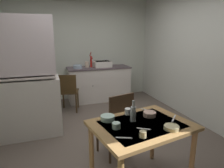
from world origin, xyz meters
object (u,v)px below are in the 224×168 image
object	(u,v)px
sink_basin	(102,64)
chair_far_side	(116,123)
mixing_bowl_counter	(78,67)
dining_table	(141,133)
hutch_cabinet	(26,82)
mug_tall	(116,126)
glass_bottle	(133,113)
hand_pump	(91,61)
serving_bowl_wide	(108,118)
chair_by_counter	(69,91)

from	to	relation	value
sink_basin	chair_far_side	distance (m)	2.61
mixing_bowl_counter	dining_table	bearing A→B (deg)	-86.36
sink_basin	mixing_bowl_counter	world-z (taller)	sink_basin
hutch_cabinet	mug_tall	bearing A→B (deg)	-60.58
glass_bottle	mixing_bowl_counter	bearing A→B (deg)	92.62
dining_table	chair_far_side	distance (m)	0.63
hand_pump	dining_table	world-z (taller)	hand_pump
hand_pump	mixing_bowl_counter	world-z (taller)	hand_pump
hutch_cabinet	dining_table	world-z (taller)	hutch_cabinet
serving_bowl_wide	hand_pump	bearing A→B (deg)	80.71
hand_pump	serving_bowl_wide	size ratio (longest dim) A/B	2.50
mixing_bowl_counter	glass_bottle	distance (m)	2.99
dining_table	serving_bowl_wide	world-z (taller)	serving_bowl_wide
dining_table	chair_far_side	xyz separation A→B (m)	(-0.06, 0.61, -0.15)
mug_tall	chair_by_counter	bearing A→B (deg)	94.73
mug_tall	hand_pump	bearing A→B (deg)	81.76
sink_basin	dining_table	xyz separation A→B (m)	(-0.45, -3.13, -0.31)
mixing_bowl_counter	glass_bottle	xyz separation A→B (m)	(0.14, -2.98, -0.08)
mug_tall	glass_bottle	size ratio (longest dim) A/B	0.36
hutch_cabinet	mug_tall	distance (m)	1.97
dining_table	hand_pump	bearing A→B (deg)	86.97
dining_table	mug_tall	world-z (taller)	mug_tall
glass_bottle	hutch_cabinet	bearing A→B (deg)	126.81
sink_basin	glass_bottle	bearing A→B (deg)	-99.57
mixing_bowl_counter	chair_far_side	distance (m)	2.51
chair_far_side	chair_by_counter	world-z (taller)	chair_far_side
hand_pump	chair_far_side	world-z (taller)	hand_pump
hutch_cabinet	chair_far_side	bearing A→B (deg)	-42.28
mixing_bowl_counter	mug_tall	size ratio (longest dim) A/B	2.65
chair_far_side	chair_by_counter	distance (m)	1.96
hand_pump	hutch_cabinet	bearing A→B (deg)	-134.05
hutch_cabinet	chair_far_side	xyz separation A→B (m)	(1.20, -1.09, -0.43)
sink_basin	dining_table	distance (m)	3.18
chair_far_side	hutch_cabinet	bearing A→B (deg)	137.72
sink_basin	chair_far_side	bearing A→B (deg)	-101.58
sink_basin	hutch_cabinet	bearing A→B (deg)	-140.11
dining_table	chair_far_side	world-z (taller)	chair_far_side
hutch_cabinet	serving_bowl_wide	world-z (taller)	hutch_cabinet
hand_pump	serving_bowl_wide	distance (m)	3.02
hutch_cabinet	chair_far_side	distance (m)	1.67
chair_far_side	dining_table	bearing A→B (deg)	-84.07
hutch_cabinet	hand_pump	bearing A→B (deg)	45.95
hutch_cabinet	mixing_bowl_counter	xyz separation A→B (m)	(1.06, 1.38, 0.00)
hand_pump	chair_far_side	bearing A→B (deg)	-95.16
glass_bottle	dining_table	bearing A→B (deg)	-58.15
mixing_bowl_counter	serving_bowl_wide	size ratio (longest dim) A/B	1.42
dining_table	glass_bottle	bearing A→B (deg)	121.85
chair_by_counter	mug_tall	distance (m)	2.56
chair_far_side	mug_tall	distance (m)	0.73
dining_table	serving_bowl_wide	bearing A→B (deg)	147.71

